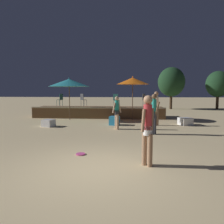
{
  "coord_description": "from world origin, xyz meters",
  "views": [
    {
      "loc": [
        0.81,
        -5.17,
        1.93
      ],
      "look_at": [
        0.0,
        4.23,
        1.01
      ],
      "focal_mm": 35.0,
      "sensor_mm": 36.0,
      "label": 1
    }
  ],
  "objects_px": {
    "cube_seat_1": "(114,121)",
    "cube_seat_2": "(48,123)",
    "person_3": "(117,112)",
    "background_tree_0": "(171,82)",
    "person_0": "(156,106)",
    "frisbee_disc": "(81,154)",
    "bistro_chair_3": "(145,99)",
    "person_4": "(148,127)",
    "person_2": "(154,112)",
    "background_tree_1": "(218,84)",
    "bistro_chair_1": "(60,99)",
    "bistro_chair_2": "(83,99)",
    "patio_umbrella_0": "(133,81)",
    "patio_umbrella_1": "(69,83)",
    "cube_seat_0": "(185,121)",
    "bistro_chair_0": "(116,99)"
  },
  "relations": [
    {
      "from": "bistro_chair_1",
      "to": "bistro_chair_2",
      "type": "bearing_deg",
      "value": 114.6
    },
    {
      "from": "bistro_chair_3",
      "to": "frisbee_disc",
      "type": "height_order",
      "value": "bistro_chair_3"
    },
    {
      "from": "bistro_chair_3",
      "to": "background_tree_0",
      "type": "height_order",
      "value": "background_tree_0"
    },
    {
      "from": "cube_seat_1",
      "to": "person_0",
      "type": "distance_m",
      "value": 2.46
    },
    {
      "from": "bistro_chair_2",
      "to": "background_tree_1",
      "type": "xyz_separation_m",
      "value": [
        12.57,
        7.65,
        1.26
      ]
    },
    {
      "from": "patio_umbrella_0",
      "to": "background_tree_1",
      "type": "relative_size",
      "value": 0.72
    },
    {
      "from": "bistro_chair_1",
      "to": "background_tree_0",
      "type": "bearing_deg",
      "value": 150.07
    },
    {
      "from": "patio_umbrella_1",
      "to": "frisbee_disc",
      "type": "xyz_separation_m",
      "value": [
        2.57,
        -7.87,
        -2.43
      ]
    },
    {
      "from": "person_3",
      "to": "bistro_chair_2",
      "type": "xyz_separation_m",
      "value": [
        -2.87,
        5.15,
        0.47
      ]
    },
    {
      "from": "cube_seat_0",
      "to": "bistro_chair_0",
      "type": "height_order",
      "value": "bistro_chair_0"
    },
    {
      "from": "cube_seat_2",
      "to": "background_tree_1",
      "type": "bearing_deg",
      "value": 42.55
    },
    {
      "from": "patio_umbrella_1",
      "to": "bistro_chair_2",
      "type": "xyz_separation_m",
      "value": [
        0.51,
        1.77,
        -1.1
      ]
    },
    {
      "from": "patio_umbrella_0",
      "to": "background_tree_1",
      "type": "bearing_deg",
      "value": 46.0
    },
    {
      "from": "patio_umbrella_1",
      "to": "background_tree_1",
      "type": "xyz_separation_m",
      "value": [
        13.08,
        9.42,
        0.15
      ]
    },
    {
      "from": "bistro_chair_0",
      "to": "bistro_chair_3",
      "type": "relative_size",
      "value": 1.0
    },
    {
      "from": "bistro_chair_1",
      "to": "cube_seat_0",
      "type": "bearing_deg",
      "value": 89.15
    },
    {
      "from": "cube_seat_1",
      "to": "person_4",
      "type": "bearing_deg",
      "value": -78.53
    },
    {
      "from": "patio_umbrella_1",
      "to": "bistro_chair_2",
      "type": "relative_size",
      "value": 3.09
    },
    {
      "from": "person_3",
      "to": "background_tree_0",
      "type": "xyz_separation_m",
      "value": [
        4.91,
        12.65,
        1.96
      ]
    },
    {
      "from": "person_0",
      "to": "background_tree_1",
      "type": "distance_m",
      "value": 13.8
    },
    {
      "from": "person_3",
      "to": "bistro_chair_2",
      "type": "height_order",
      "value": "bistro_chair_2"
    },
    {
      "from": "cube_seat_1",
      "to": "bistro_chair_2",
      "type": "relative_size",
      "value": 0.67
    },
    {
      "from": "patio_umbrella_0",
      "to": "patio_umbrella_1",
      "type": "bearing_deg",
      "value": -177.18
    },
    {
      "from": "patio_umbrella_1",
      "to": "bistro_chair_0",
      "type": "bearing_deg",
      "value": 19.78
    },
    {
      "from": "patio_umbrella_0",
      "to": "cube_seat_2",
      "type": "distance_m",
      "value": 5.99
    },
    {
      "from": "frisbee_disc",
      "to": "person_4",
      "type": "bearing_deg",
      "value": -22.75
    },
    {
      "from": "patio_umbrella_0",
      "to": "frisbee_disc",
      "type": "distance_m",
      "value": 8.62
    },
    {
      "from": "bistro_chair_2",
      "to": "background_tree_0",
      "type": "relative_size",
      "value": 0.21
    },
    {
      "from": "patio_umbrella_0",
      "to": "cube_seat_2",
      "type": "bearing_deg",
      "value": -145.52
    },
    {
      "from": "patio_umbrella_1",
      "to": "person_0",
      "type": "height_order",
      "value": "patio_umbrella_1"
    },
    {
      "from": "bistro_chair_3",
      "to": "person_4",
      "type": "bearing_deg",
      "value": -148.75
    },
    {
      "from": "cube_seat_2",
      "to": "bistro_chair_1",
      "type": "bearing_deg",
      "value": 100.1
    },
    {
      "from": "frisbee_disc",
      "to": "background_tree_0",
      "type": "distance_m",
      "value": 18.29
    },
    {
      "from": "frisbee_disc",
      "to": "background_tree_0",
      "type": "xyz_separation_m",
      "value": [
        5.72,
        17.14,
        2.82
      ]
    },
    {
      "from": "person_4",
      "to": "bistro_chair_2",
      "type": "distance_m",
      "value": 11.2
    },
    {
      "from": "bistro_chair_3",
      "to": "background_tree_0",
      "type": "distance_m",
      "value": 8.58
    },
    {
      "from": "person_3",
      "to": "bistro_chair_0",
      "type": "relative_size",
      "value": 1.83
    },
    {
      "from": "person_4",
      "to": "bistro_chair_1",
      "type": "xyz_separation_m",
      "value": [
        -5.67,
        10.36,
        0.34
      ]
    },
    {
      "from": "cube_seat_1",
      "to": "cube_seat_2",
      "type": "relative_size",
      "value": 0.88
    },
    {
      "from": "bistro_chair_2",
      "to": "background_tree_0",
      "type": "xyz_separation_m",
      "value": [
        7.78,
        7.5,
        1.49
      ]
    },
    {
      "from": "patio_umbrella_0",
      "to": "cube_seat_1",
      "type": "height_order",
      "value": "patio_umbrella_0"
    },
    {
      "from": "cube_seat_2",
      "to": "background_tree_0",
      "type": "height_order",
      "value": "background_tree_0"
    },
    {
      "from": "person_2",
      "to": "frisbee_disc",
      "type": "bearing_deg",
      "value": -176.89
    },
    {
      "from": "bistro_chair_1",
      "to": "background_tree_0",
      "type": "height_order",
      "value": "background_tree_0"
    },
    {
      "from": "person_2",
      "to": "person_3",
      "type": "relative_size",
      "value": 1.09
    },
    {
      "from": "patio_umbrella_1",
      "to": "bistro_chair_1",
      "type": "xyz_separation_m",
      "value": [
        -1.16,
        1.68,
        -1.1
      ]
    },
    {
      "from": "frisbee_disc",
      "to": "background_tree_1",
      "type": "xyz_separation_m",
      "value": [
        10.51,
        17.29,
        2.59
      ]
    },
    {
      "from": "bistro_chair_0",
      "to": "background_tree_0",
      "type": "relative_size",
      "value": 0.21
    },
    {
      "from": "person_0",
      "to": "person_3",
      "type": "distance_m",
      "value": 2.52
    },
    {
      "from": "cube_seat_2",
      "to": "background_tree_1",
      "type": "distance_m",
      "value": 18.38
    }
  ]
}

